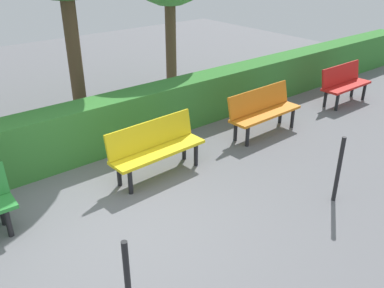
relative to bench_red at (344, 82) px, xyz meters
name	(u,v)px	position (x,y,z in m)	size (l,w,h in m)	color
ground_plane	(106,228)	(6.50, 0.75, -0.48)	(23.25, 23.25, 0.00)	slate
bench_red	(344,82)	(0.00, 0.00, 0.00)	(1.39, 0.45, 0.86)	red
bench_orange	(263,109)	(2.69, -0.02, 0.00)	(1.62, 0.50, 0.86)	orange
bench_yellow	(156,146)	(5.18, -0.01, 0.00)	(1.61, 0.52, 0.86)	yellow
hedge_row	(109,124)	(5.31, -1.27, -0.01)	(19.25, 0.59, 0.94)	#387F33
railing_post_mid	(339,170)	(3.65, 2.23, 0.02)	(0.06, 0.06, 1.00)	black
railing_post_far	(128,285)	(7.04, 2.23, 0.02)	(0.06, 0.06, 1.00)	black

